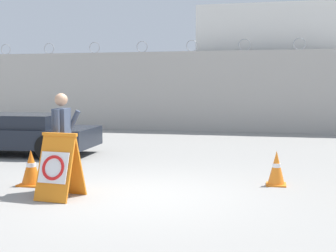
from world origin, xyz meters
TOP-DOWN VIEW (x-y plane):
  - ground_plane at (0.00, 0.00)m, footprint 90.00×90.00m
  - perimeter_wall at (-0.00, 11.15)m, footprint 36.00×0.30m
  - building_block at (2.35, 15.72)m, footprint 6.81×7.21m
  - barricade_sign at (-1.20, -0.48)m, footprint 0.67×0.74m
  - security_guard at (-1.37, 0.02)m, footprint 0.37×0.65m
  - traffic_cone_near at (-2.16, 0.35)m, footprint 0.42×0.42m
  - traffic_cone_far at (2.28, 1.35)m, footprint 0.36×0.36m
  - parked_car_front_coupe at (-4.51, 3.83)m, footprint 4.36×2.03m

SIDE VIEW (x-z plane):
  - ground_plane at x=0.00m, z-range 0.00..0.00m
  - traffic_cone_far at x=2.28m, z-range 0.00..0.64m
  - traffic_cone_near at x=-2.16m, z-range 0.00..0.66m
  - barricade_sign at x=-1.20m, z-range 0.00..1.08m
  - parked_car_front_coupe at x=-4.51m, z-range 0.02..1.10m
  - security_guard at x=-1.37m, z-range 0.09..1.81m
  - perimeter_wall at x=0.00m, z-range -0.22..3.43m
  - building_block at x=2.35m, z-range 0.00..5.19m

